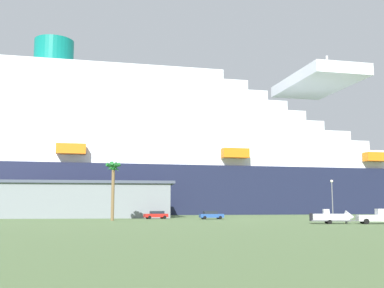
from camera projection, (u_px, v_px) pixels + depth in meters
name	position (u px, v px, depth m)	size (l,w,h in m)	color
ground_plane	(211.00, 217.00, 116.20)	(600.00, 600.00, 0.00)	#567042
cruise_ship	(140.00, 158.00, 151.12)	(244.61, 45.93, 64.28)	#191E38
terminal_building	(60.00, 200.00, 109.56)	(52.80, 29.24, 7.97)	slate
pickup_truck	(378.00, 217.00, 68.53)	(5.92, 3.34, 2.20)	silver
small_boat_on_trailer	(335.00, 217.00, 69.00)	(7.06, 3.49, 2.15)	#595960
palm_tree	(113.00, 173.00, 84.84)	(2.87, 2.87, 10.70)	brown
street_lamp	(332.00, 193.00, 94.25)	(0.56, 0.56, 7.85)	slate
parked_car_red_hatchback	(156.00, 215.00, 95.72)	(5.06, 2.83, 1.58)	red
parked_car_blue_suv	(211.00, 215.00, 92.60)	(4.77, 2.08, 1.58)	#264C99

